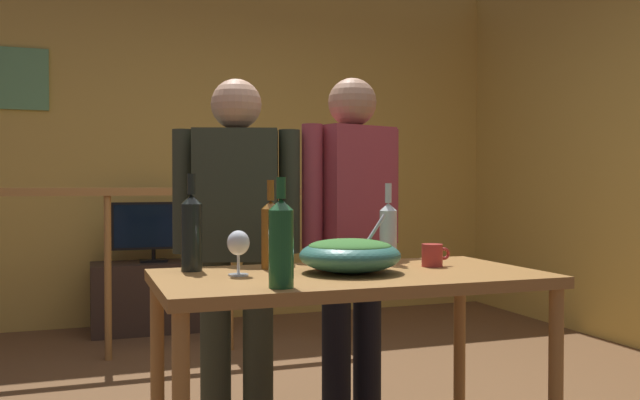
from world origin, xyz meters
TOP-DOWN VIEW (x-y plane):
  - back_wall at (0.00, 2.71)m, footprint 5.17×0.10m
  - side_wall_right at (2.59, 0.81)m, footprint 0.10×4.07m
  - framed_picture at (-1.43, 2.65)m, footprint 0.52×0.03m
  - stair_railing at (-0.26, 1.59)m, footprint 3.17×0.10m
  - tv_console at (-0.44, 2.36)m, footprint 0.90×0.40m
  - flat_screen_tv at (-0.44, 2.33)m, footprint 0.62×0.12m
  - serving_table at (-0.06, -0.61)m, footprint 1.34×0.70m
  - salad_bowl at (-0.06, -0.61)m, footprint 0.36×0.36m
  - wine_glass at (-0.45, -0.56)m, footprint 0.08×0.08m
  - wine_bottle_green at (-0.39, -0.86)m, footprint 0.08×0.08m
  - wine_bottle_clear at (0.18, -0.41)m, footprint 0.07×0.07m
  - wine_bottle_dark at (-0.58, -0.38)m, footprint 0.08×0.08m
  - wine_bottle_amber at (-0.30, -0.42)m, footprint 0.07×0.07m
  - mug_red at (0.30, -0.55)m, footprint 0.11×0.08m
  - person_standing_left at (-0.33, 0.01)m, footprint 0.52×0.31m
  - person_standing_right at (0.20, 0.01)m, footprint 0.52×0.31m

SIDE VIEW (x-z plane):
  - tv_console at x=-0.44m, z-range 0.00..0.52m
  - serving_table at x=-0.06m, z-range 0.31..1.09m
  - stair_railing at x=-0.26m, z-range 0.15..1.28m
  - flat_screen_tv at x=-0.44m, z-range 0.56..1.01m
  - mug_red at x=0.30m, z-range 0.79..0.87m
  - salad_bowl at x=-0.06m, z-range 0.75..0.95m
  - wine_glass at x=-0.45m, z-range 0.81..0.97m
  - person_standing_left at x=-0.33m, z-range 0.12..1.67m
  - wine_bottle_clear at x=0.18m, z-range 0.75..1.07m
  - person_standing_right at x=0.20m, z-range 0.13..1.70m
  - wine_bottle_amber at x=-0.30m, z-range 0.75..1.08m
  - wine_bottle_green at x=-0.39m, z-range 0.76..1.09m
  - wine_bottle_dark at x=-0.58m, z-range 0.76..1.10m
  - back_wall at x=0.00m, z-range 0.00..2.83m
  - side_wall_right at x=2.59m, z-range 0.00..2.83m
  - framed_picture at x=-1.43m, z-range 1.65..2.10m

